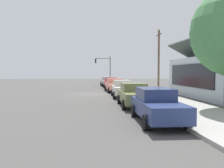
# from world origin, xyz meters

# --- Properties ---
(ground_plane) EXTENTS (120.00, 120.00, 0.00)m
(ground_plane) POSITION_xyz_m (0.00, 0.00, 0.00)
(ground_plane) COLOR #4C4947
(sidewalk_curb) EXTENTS (60.00, 4.20, 0.16)m
(sidewalk_curb) POSITION_xyz_m (0.00, 5.60, 0.08)
(sidewalk_curb) COLOR #A3A099
(sidewalk_curb) RESTS_ON ground
(car_silver) EXTENTS (4.43, 2.13, 1.59)m
(car_silver) POSITION_xyz_m (-13.91, 2.76, 0.81)
(car_silver) COLOR silver
(car_silver) RESTS_ON ground
(car_cherry) EXTENTS (4.58, 1.99, 1.59)m
(car_cherry) POSITION_xyz_m (-7.85, 2.80, 0.81)
(car_cherry) COLOR red
(car_cherry) RESTS_ON ground
(car_coral) EXTENTS (4.76, 2.26, 1.59)m
(car_coral) POSITION_xyz_m (-2.27, 2.76, 0.82)
(car_coral) COLOR #EA8C75
(car_coral) RESTS_ON ground
(car_ivory) EXTENTS (4.84, 2.07, 1.59)m
(car_ivory) POSITION_xyz_m (3.59, 2.79, 0.81)
(car_ivory) COLOR silver
(car_ivory) RESTS_ON ground
(car_olive) EXTENTS (4.92, 2.14, 1.59)m
(car_olive) POSITION_xyz_m (9.75, 2.74, 0.82)
(car_olive) COLOR olive
(car_olive) RESTS_ON ground
(car_navy) EXTENTS (4.88, 2.04, 1.59)m
(car_navy) POSITION_xyz_m (15.11, 2.78, 0.82)
(car_navy) COLOR navy
(car_navy) RESTS_ON ground
(storefront_building) EXTENTS (11.77, 6.47, 5.49)m
(storefront_building) POSITION_xyz_m (4.79, 11.98, 2.00)
(storefront_building) COLOR #ADBCC6
(storefront_building) RESTS_ON ground
(traffic_light_main) EXTENTS (0.37, 2.79, 5.20)m
(traffic_light_main) POSITION_xyz_m (-17.27, 2.54, 3.49)
(traffic_light_main) COLOR #383833
(traffic_light_main) RESTS_ON ground
(utility_pole_wooden) EXTENTS (1.80, 0.24, 7.50)m
(utility_pole_wooden) POSITION_xyz_m (-2.70, 8.20, 3.93)
(utility_pole_wooden) COLOR brown
(utility_pole_wooden) RESTS_ON ground
(fire_hydrant_red) EXTENTS (0.22, 0.22, 0.71)m
(fire_hydrant_red) POSITION_xyz_m (13.33, 4.20, 0.50)
(fire_hydrant_red) COLOR red
(fire_hydrant_red) RESTS_ON sidewalk_curb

